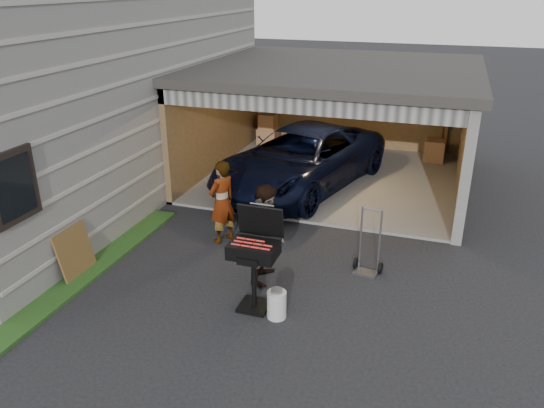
{
  "coord_description": "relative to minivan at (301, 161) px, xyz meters",
  "views": [
    {
      "loc": [
        3.43,
        -6.45,
        4.79
      ],
      "look_at": [
        0.69,
        1.71,
        1.15
      ],
      "focal_mm": 35.0,
      "sensor_mm": 36.0,
      "label": 1
    }
  ],
  "objects": [
    {
      "name": "ground",
      "position": [
        -0.18,
        -5.42,
        -0.73
      ],
      "size": [
        80.0,
        80.0,
        0.0
      ],
      "primitive_type": "plane",
      "color": "black",
      "rests_on": "ground"
    },
    {
      "name": "propane_tank",
      "position": [
        1.14,
        -5.35,
        -0.51
      ],
      "size": [
        0.31,
        0.31,
        0.45
      ],
      "primitive_type": "cylinder",
      "rotation": [
        0.0,
        0.0,
        0.06
      ],
      "color": "silver",
      "rests_on": "ground"
    },
    {
      "name": "groundcover_strip",
      "position": [
        -2.43,
        -6.42,
        -0.7
      ],
      "size": [
        0.5,
        8.0,
        0.06
      ],
      "primitive_type": "cube",
      "color": "#193814",
      "rests_on": "ground"
    },
    {
      "name": "house",
      "position": [
        -6.18,
        -1.42,
        2.02
      ],
      "size": [
        7.0,
        11.0,
        5.5
      ],
      "primitive_type": "cube",
      "color": "#474744",
      "rests_on": "ground"
    },
    {
      "name": "hand_truck",
      "position": [
        2.23,
        -3.53,
        -0.5
      ],
      "size": [
        0.52,
        0.42,
        1.22
      ],
      "rotation": [
        0.0,
        0.0,
        -0.14
      ],
      "color": "slate",
      "rests_on": "ground"
    },
    {
      "name": "minivan",
      "position": [
        0.0,
        0.0,
        0.0
      ],
      "size": [
        3.75,
        5.72,
        1.46
      ],
      "primitive_type": "imported",
      "rotation": [
        0.0,
        0.0,
        -0.27
      ],
      "color": "black",
      "rests_on": "ground"
    },
    {
      "name": "garage",
      "position": [
        0.58,
        1.38,
        1.14
      ],
      "size": [
        6.8,
        6.3,
        2.9
      ],
      "color": "#605E59",
      "rests_on": "ground"
    },
    {
      "name": "woman",
      "position": [
        -0.68,
        -3.22,
        0.1
      ],
      "size": [
        0.62,
        0.72,
        1.67
      ],
      "primitive_type": "imported",
      "rotation": [
        0.0,
        0.0,
        -2.0
      ],
      "color": "silver",
      "rests_on": "ground"
    },
    {
      "name": "bbq_grill",
      "position": [
        0.72,
        -5.18,
        0.24
      ],
      "size": [
        0.73,
        0.64,
        1.63
      ],
      "color": "black",
      "rests_on": "ground"
    },
    {
      "name": "man",
      "position": [
        0.62,
        -4.28,
        0.13
      ],
      "size": [
        0.7,
        0.87,
        1.73
      ],
      "primitive_type": "imported",
      "rotation": [
        0.0,
        0.0,
        1.62
      ],
      "color": "#462A1B",
      "rests_on": "ground"
    },
    {
      "name": "plywood_panel",
      "position": [
        -2.58,
        -5.25,
        -0.29
      ],
      "size": [
        0.22,
        0.81,
        0.89
      ],
      "primitive_type": "cube",
      "rotation": [
        0.0,
        -0.21,
        0.0
      ],
      "color": "brown",
      "rests_on": "ground"
    }
  ]
}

